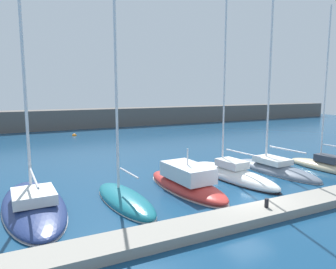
% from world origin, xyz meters
% --- Properties ---
extents(ground_plane, '(120.00, 120.00, 0.00)m').
position_xyz_m(ground_plane, '(0.00, 0.00, 0.00)').
color(ground_plane, navy).
extents(dock_pier, '(28.64, 1.74, 0.43)m').
position_xyz_m(dock_pier, '(0.00, -1.72, 0.22)').
color(dock_pier, gray).
rests_on(dock_pier, ground_plane).
extents(breakwater_seawall, '(108.00, 3.67, 3.04)m').
position_xyz_m(breakwater_seawall, '(0.00, 38.77, 1.52)').
color(breakwater_seawall, '#5B5651').
rests_on(breakwater_seawall, ground_plane).
extents(sailboat_navy_nearest, '(3.31, 9.28, 17.11)m').
position_xyz_m(sailboat_navy_nearest, '(-10.34, 4.41, 0.31)').
color(sailboat_navy_nearest, navy).
rests_on(sailboat_navy_nearest, ground_plane).
extents(sailboat_teal_second, '(2.42, 6.59, 12.62)m').
position_xyz_m(sailboat_teal_second, '(-5.82, 3.13, 0.26)').
color(sailboat_teal_second, '#19707F').
rests_on(sailboat_teal_second, ground_plane).
extents(motorboat_red_third, '(2.96, 7.70, 2.79)m').
position_xyz_m(motorboat_red_third, '(-1.63, 3.66, 0.46)').
color(motorboat_red_third, '#B72D28').
rests_on(motorboat_red_third, ground_plane).
extents(sailboat_white_fourth, '(2.84, 8.28, 13.48)m').
position_xyz_m(sailboat_white_fourth, '(2.37, 4.24, 0.33)').
color(sailboat_white_fourth, white).
rests_on(sailboat_white_fourth, ground_plane).
extents(sailboat_slate_fifth, '(2.85, 7.77, 14.14)m').
position_xyz_m(sailboat_slate_fifth, '(6.41, 4.25, 0.26)').
color(sailboat_slate_fifth, slate).
rests_on(sailboat_slate_fifth, ground_plane).
extents(sailboat_sand_sixth, '(1.91, 6.47, 12.62)m').
position_xyz_m(sailboat_sand_sixth, '(10.48, 3.05, 0.28)').
color(sailboat_sand_sixth, beige).
rests_on(sailboat_sand_sixth, ground_plane).
extents(mooring_buoy_orange, '(0.61, 0.61, 0.61)m').
position_xyz_m(mooring_buoy_orange, '(-3.71, 30.23, 0.00)').
color(mooring_buoy_orange, orange).
rests_on(mooring_buoy_orange, ground_plane).
extents(dock_bollard, '(0.20, 0.20, 0.44)m').
position_xyz_m(dock_bollard, '(-0.21, -1.72, 0.65)').
color(dock_bollard, black).
rests_on(dock_bollard, dock_pier).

